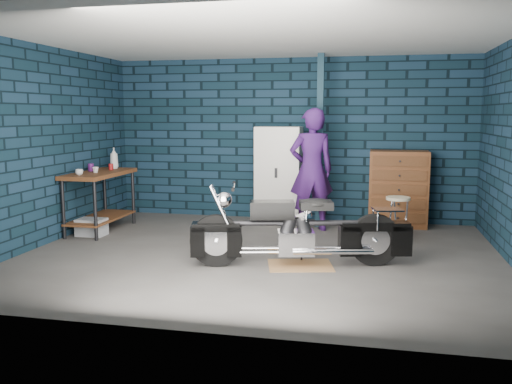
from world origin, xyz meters
TOP-DOWN VIEW (x-y plane):
  - ground at (0.00, 0.00)m, footprint 6.00×6.00m
  - room_walls at (0.00, 0.55)m, footprint 6.02×5.01m
  - support_post at (0.55, 1.95)m, footprint 0.10×0.10m
  - workbench at (-2.68, 0.92)m, footprint 0.60×1.40m
  - drip_mat at (0.56, -0.36)m, footprint 0.86×0.72m
  - motorcycle at (0.56, -0.36)m, footprint 2.28×1.09m
  - person at (0.46, 1.64)m, footprint 0.79×0.65m
  - storage_bin at (-2.66, 0.59)m, footprint 0.40×0.29m
  - locker at (-0.14, 2.23)m, footprint 0.73×0.52m
  - tool_chest at (1.78, 2.23)m, footprint 0.90×0.50m
  - shop_stool at (1.74, 1.26)m, footprint 0.42×0.42m
  - cup_a at (-2.74, 0.46)m, footprint 0.13×0.13m
  - cup_b at (-2.67, 0.79)m, footprint 0.11×0.11m
  - mug_purple at (-2.85, 0.98)m, footprint 0.11×0.11m
  - mug_red at (-2.64, 1.22)m, footprint 0.10×0.10m
  - bottle at (-2.69, 1.43)m, footprint 0.17×0.17m

SIDE VIEW (x-z plane):
  - ground at x=0.00m, z-range 0.00..0.00m
  - drip_mat at x=0.56m, z-range 0.00..0.01m
  - storage_bin at x=-2.66m, z-range 0.00..0.25m
  - shop_stool at x=1.74m, z-range 0.00..0.62m
  - workbench at x=-2.68m, z-range 0.00..0.91m
  - motorcycle at x=0.56m, z-range 0.00..0.97m
  - tool_chest at x=1.78m, z-range 0.00..1.20m
  - locker at x=-0.14m, z-range 0.00..1.57m
  - person at x=0.46m, z-range 0.00..1.87m
  - cup_a at x=-2.74m, z-range 0.91..1.00m
  - cup_b at x=-2.67m, z-range 0.91..1.00m
  - mug_red at x=-2.64m, z-range 0.91..1.01m
  - mug_purple at x=-2.85m, z-range 0.91..1.03m
  - bottle at x=-2.69m, z-range 0.91..1.25m
  - support_post at x=0.55m, z-range 0.00..2.70m
  - room_walls at x=0.00m, z-range 0.55..3.26m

